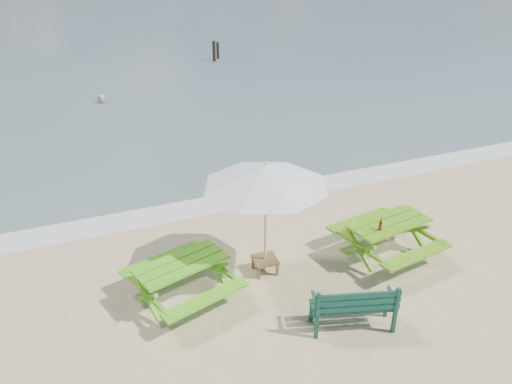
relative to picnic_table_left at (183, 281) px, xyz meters
name	(u,v)px	position (x,y,z in m)	size (l,w,h in m)	color
foam_strip	(246,199)	(2.37, 3.10, -0.35)	(22.00, 0.90, 0.01)	silver
picnic_table_left	(183,281)	(0.00, 0.00, 0.00)	(1.98, 2.10, 0.74)	#55AF1A
picnic_table_right	(387,239)	(4.04, -0.23, 0.01)	(1.88, 2.03, 0.77)	#579817
park_bench	(352,314)	(2.31, -1.73, -0.10)	(1.41, 0.81, 0.82)	#0E3C2D
side_table	(265,265)	(1.62, 0.18, -0.21)	(0.48, 0.48, 0.29)	brown
patio_umbrella	(266,175)	(1.62, 0.18, 1.65)	(2.39, 2.39, 2.21)	silver
beer_bottle	(380,226)	(3.69, -0.42, 0.50)	(0.07, 0.07, 0.25)	brown
swimmer	(104,115)	(0.17, 12.80, -0.87)	(0.73, 0.63, 1.69)	tan
mooring_pilings	(216,53)	(6.74, 18.59, 0.03)	(0.56, 0.76, 1.24)	black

